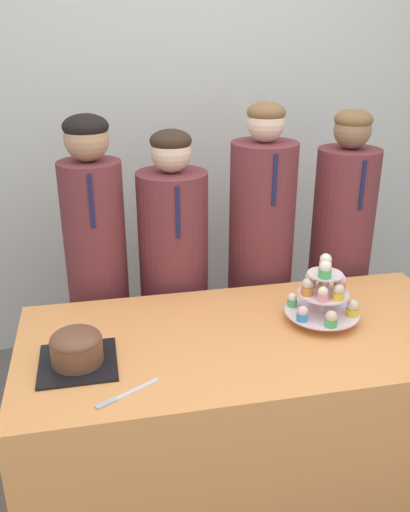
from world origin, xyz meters
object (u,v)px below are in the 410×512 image
Objects in this scene: round_cake at (77,348)px; student_2 at (259,274)px; student_0 at (99,287)px; student_3 at (338,270)px; cake_knife at (118,398)px; cupcake_stand at (324,294)px; student_1 at (174,291)px.

student_2 is at bearing 38.22° from round_cake.
student_3 is at bearing 0.00° from student_0.
round_cake reaches higher than cake_knife.
student_0 is at bearing 63.99° from cake_knife.
cupcake_stand is 0.76m from student_1.
student_3 is (0.32, 0.55, -0.17)m from cupcake_stand.
student_2 reaches higher than student_0.
student_2 is 0.40m from student_3.
round_cake is 0.25m from cake_knife.
cupcake_stand is 0.19× the size of student_3.
cake_knife is 1.13m from student_2.
student_2 is at bearing 98.15° from cupcake_stand.
student_0 is at bearing 82.88° from round_cake.
cupcake_stand is at bearing -48.22° from student_1.
student_0 is (-0.04, 0.87, -0.04)m from cake_knife.
student_3 is at bearing -0.00° from student_1.
cake_knife is (0.12, -0.21, -0.06)m from round_cake.
student_2 reaches higher than student_3.
cake_knife is at bearing -61.01° from round_cake.
student_2 is (0.72, 0.87, -0.04)m from cake_knife.
student_1 is at bearing 57.19° from round_cake.
student_3 is at bearing -0.00° from student_2.
round_cake is 1.07m from student_2.
cake_knife is 0.14× the size of student_3.
round_cake is at bearing -173.14° from cupcake_stand.
student_0 is 0.75m from student_2.
cake_knife is at bearing -87.62° from student_0.
student_1 reaches higher than round_cake.
cake_knife is 0.14× the size of student_0.
round_cake is 0.80m from student_1.
cupcake_stand is 1.01m from student_0.
student_1 is at bearing 0.00° from student_0.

